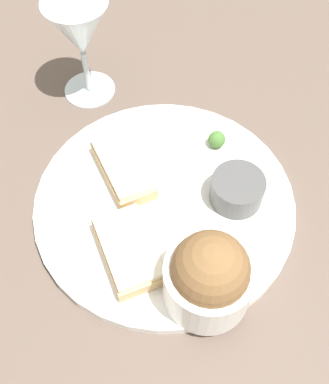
# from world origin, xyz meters

# --- Properties ---
(ground_plane) EXTENTS (4.00, 4.00, 0.00)m
(ground_plane) POSITION_xyz_m (0.00, 0.00, 0.00)
(ground_plane) COLOR brown
(dinner_plate) EXTENTS (0.31, 0.31, 0.01)m
(dinner_plate) POSITION_xyz_m (0.00, 0.00, 0.01)
(dinner_plate) COLOR white
(dinner_plate) RESTS_ON ground_plane
(salad_bowl) EXTENTS (0.09, 0.09, 0.10)m
(salad_bowl) POSITION_xyz_m (-0.11, -0.05, 0.06)
(salad_bowl) COLOR white
(salad_bowl) RESTS_ON dinner_plate
(sauce_ramekin) EXTENTS (0.06, 0.06, 0.03)m
(sauce_ramekin) POSITION_xyz_m (0.01, -0.08, 0.03)
(sauce_ramekin) COLOR #4C4C4C
(sauce_ramekin) RESTS_ON dinner_plate
(cheese_toast_near) EXTENTS (0.11, 0.09, 0.03)m
(cheese_toast_near) POSITION_xyz_m (-0.07, 0.04, 0.03)
(cheese_toast_near) COLOR tan
(cheese_toast_near) RESTS_ON dinner_plate
(cheese_toast_far) EXTENTS (0.11, 0.09, 0.03)m
(cheese_toast_far) POSITION_xyz_m (0.04, 0.05, 0.03)
(cheese_toast_far) COLOR tan
(cheese_toast_far) RESTS_ON dinner_plate
(wine_glass) EXTENTS (0.08, 0.08, 0.15)m
(wine_glass) POSITION_xyz_m (0.19, 0.12, 0.10)
(wine_glass) COLOR silver
(wine_glass) RESTS_ON ground_plane
(garnish) EXTENTS (0.02, 0.02, 0.02)m
(garnish) POSITION_xyz_m (0.09, -0.06, 0.02)
(garnish) COLOR #477533
(garnish) RESTS_ON dinner_plate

